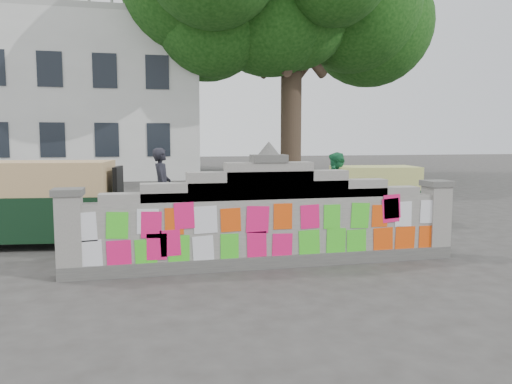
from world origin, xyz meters
TOP-DOWN VIEW (x-y plane):
  - ground at (0.00, 0.00)m, footprint 100.00×100.00m
  - parapet_wall at (-0.00, -0.01)m, footprint 6.48×0.44m
  - building at (-7.00, 21.98)m, footprint 16.00×10.00m
  - shade_tree at (6.00, 18.00)m, footprint 12.00×10.00m
  - cyclist_bike at (-1.53, 3.12)m, footprint 1.85×0.75m
  - cyclist_rider at (-1.53, 3.12)m, footprint 0.42×0.61m
  - pedestrian at (2.50, 3.24)m, footprint 0.73×0.90m
  - rickshaw_left at (-3.62, 2.55)m, footprint 3.00×1.69m
  - rickshaw_right at (3.48, 3.39)m, footprint 2.56×1.41m

SIDE VIEW (x-z plane):
  - ground at x=0.00m, z-range 0.00..0.00m
  - cyclist_bike at x=-1.53m, z-range 0.00..0.95m
  - rickshaw_right at x=3.48m, z-range 0.03..1.41m
  - parapet_wall at x=0.00m, z-range -0.26..1.75m
  - cyclist_rider at x=-1.53m, z-range 0.00..1.61m
  - rickshaw_left at x=-3.62m, z-range 0.03..1.65m
  - pedestrian at x=2.50m, z-range 0.00..1.74m
  - building at x=-7.00m, z-range -0.44..8.46m
  - shade_tree at x=6.00m, z-range 2.94..14.94m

